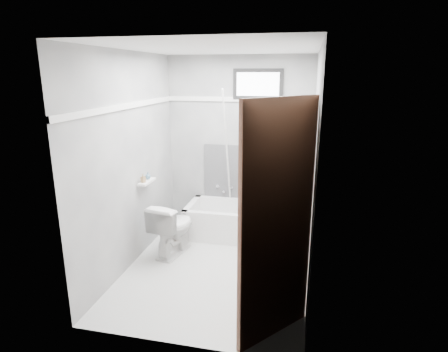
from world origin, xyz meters
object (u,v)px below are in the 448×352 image
(soap_bottle_a, at_px, (143,178))
(door, at_px, (309,244))
(bathtub, at_px, (242,221))
(toilet, at_px, (173,228))
(soap_bottle_b, at_px, (148,176))
(office_chair, at_px, (275,195))

(soap_bottle_a, bearing_deg, door, -37.10)
(bathtub, xyz_separation_m, toilet, (-0.74, -0.68, 0.12))
(bathtub, relative_size, soap_bottle_b, 17.90)
(toilet, xyz_separation_m, door, (1.60, -1.53, 0.67))
(office_chair, distance_m, door, 2.33)
(bathtub, relative_size, toilet, 2.24)
(toilet, height_order, door, door)
(bathtub, distance_m, toilet, 1.01)
(soap_bottle_b, bearing_deg, office_chair, 24.11)
(door, height_order, soap_bottle_a, door)
(door, bearing_deg, toilet, 136.34)
(bathtub, relative_size, door, 0.75)
(soap_bottle_a, distance_m, soap_bottle_b, 0.14)
(toilet, distance_m, soap_bottle_a, 0.72)
(door, relative_size, soap_bottle_a, 19.68)
(toilet, bearing_deg, soap_bottle_b, -0.54)
(office_chair, height_order, soap_bottle_b, office_chair)
(toilet, relative_size, door, 0.33)
(office_chair, height_order, door, door)
(toilet, bearing_deg, soap_bottle_a, 24.13)
(door, relative_size, soap_bottle_b, 23.87)
(bathtub, height_order, door, door)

